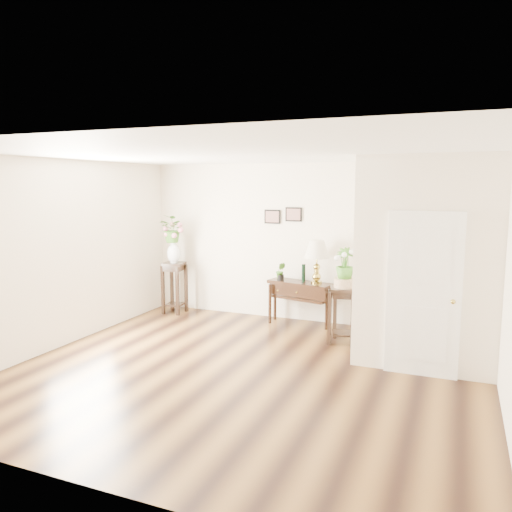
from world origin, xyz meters
The scene contains 21 objects.
floor centered at (0.00, 0.00, 0.00)m, with size 6.00×5.50×0.02m, color brown.
ceiling centered at (0.00, 0.00, 2.80)m, with size 6.00×5.50×0.02m, color white.
wall_back centered at (0.00, 2.75, 1.40)m, with size 6.00×0.02×2.80m, color white.
wall_front centered at (0.00, -2.75, 1.40)m, with size 6.00×0.02×2.80m, color white.
wall_left centered at (-3.00, 0.00, 1.40)m, with size 0.02×5.50×2.80m, color white.
wall_right centered at (3.00, 0.00, 1.40)m, with size 0.02×5.50×2.80m, color white.
partition centered at (2.10, 1.77, 1.40)m, with size 1.80×1.95×2.80m, color white.
door centered at (2.10, 0.78, 1.05)m, with size 0.90×0.05×2.10m, color white.
art_print_left centered at (-0.65, 2.73, 1.85)m, with size 0.30×0.02×0.25m, color black.
art_print_right centered at (-0.25, 2.73, 1.90)m, with size 0.30×0.02×0.25m, color black.
wall_ornament centered at (1.16, 1.90, 2.05)m, with size 0.51×0.51×0.07m, color gold.
console_table centered at (-0.03, 2.44, 0.38)m, with size 1.14×0.38×0.76m, color black.
table_lamp centered at (0.26, 2.44, 1.11)m, with size 0.43×0.43×0.74m, color #AB963C.
green_vase centered at (0.03, 2.44, 0.93)m, with size 0.06×0.06×0.31m, color black.
potted_plant centered at (-0.38, 2.44, 0.91)m, with size 0.16×0.13×0.30m, color #397321.
plant_stand_a centered at (-2.47, 2.32, 0.48)m, with size 0.38×0.38×0.97m, color black.
porcelain_vase centered at (-2.47, 2.32, 1.19)m, with size 0.25×0.25×0.43m, color white, non-canonical shape.
lily_arrangement centered at (-2.47, 2.32, 1.63)m, with size 0.47×0.41×0.52m, color #397321.
plant_stand_b centered at (0.90, 1.71, 0.44)m, with size 0.41×0.41×0.87m, color black.
ceramic_bowl centered at (0.90, 1.71, 0.95)m, with size 0.32×0.32×0.14m, color beige.
narcissus centered at (0.90, 1.71, 1.24)m, with size 0.27×0.27×0.49m, color #397321.
Camera 1 is at (2.47, -5.68, 2.41)m, focal length 35.00 mm.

